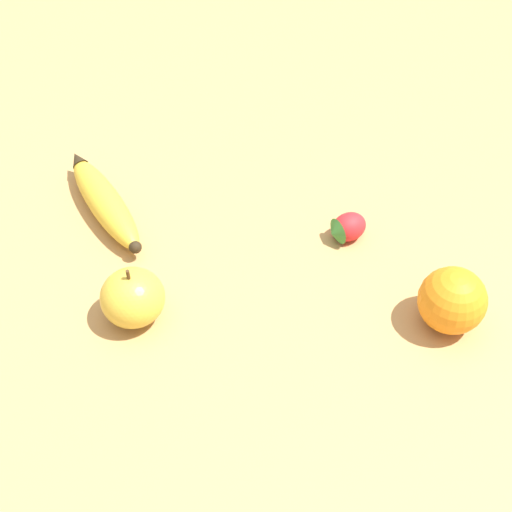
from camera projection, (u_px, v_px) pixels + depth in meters
ground_plane at (238, 242)px, 0.96m from camera, size 3.00×3.00×0.00m
banana at (104, 202)px, 0.99m from camera, size 0.07×0.22×0.04m
orange at (452, 300)px, 0.84m from camera, size 0.08×0.08×0.08m
strawberry at (347, 228)px, 0.95m from camera, size 0.06×0.04×0.04m
apple at (133, 298)px, 0.85m from camera, size 0.08×0.08×0.08m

